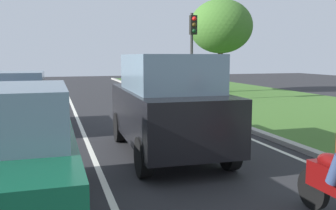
{
  "coord_description": "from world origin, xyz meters",
  "views": [
    {
      "loc": [
        -1.51,
        1.27,
        2.24
      ],
      "look_at": [
        0.84,
        8.9,
        1.2
      ],
      "focal_mm": 40.18,
      "sensor_mm": 36.0,
      "label": 1
    }
  ],
  "objects_px": {
    "car_hatchback_far": "(19,101)",
    "tree_roadside_far": "(221,27)",
    "car_sedan_left_lane": "(7,157)",
    "traffic_light_near_right": "(193,41)",
    "car_suv_ahead": "(167,104)"
  },
  "relations": [
    {
      "from": "car_suv_ahead",
      "to": "traffic_light_near_right",
      "type": "bearing_deg",
      "value": 67.38
    },
    {
      "from": "car_sedan_left_lane",
      "to": "traffic_light_near_right",
      "type": "relative_size",
      "value": 1.01
    },
    {
      "from": "car_suv_ahead",
      "to": "car_sedan_left_lane",
      "type": "distance_m",
      "value": 4.19
    },
    {
      "from": "car_suv_ahead",
      "to": "car_hatchback_far",
      "type": "xyz_separation_m",
      "value": [
        -3.46,
        4.06,
        -0.28
      ]
    },
    {
      "from": "car_sedan_left_lane",
      "to": "tree_roadside_far",
      "type": "distance_m",
      "value": 19.14
    },
    {
      "from": "car_sedan_left_lane",
      "to": "traffic_light_near_right",
      "type": "distance_m",
      "value": 13.89
    },
    {
      "from": "car_suv_ahead",
      "to": "car_hatchback_far",
      "type": "relative_size",
      "value": 1.22
    },
    {
      "from": "car_hatchback_far",
      "to": "tree_roadside_far",
      "type": "height_order",
      "value": "tree_roadside_far"
    },
    {
      "from": "car_hatchback_far",
      "to": "traffic_light_near_right",
      "type": "bearing_deg",
      "value": 33.95
    },
    {
      "from": "car_hatchback_far",
      "to": "traffic_light_near_right",
      "type": "distance_m",
      "value": 9.17
    },
    {
      "from": "car_suv_ahead",
      "to": "car_hatchback_far",
      "type": "bearing_deg",
      "value": 131.97
    },
    {
      "from": "car_suv_ahead",
      "to": "tree_roadside_far",
      "type": "xyz_separation_m",
      "value": [
        7.33,
        12.94,
        2.83
      ]
    },
    {
      "from": "car_suv_ahead",
      "to": "traffic_light_near_right",
      "type": "distance_m",
      "value": 9.97
    },
    {
      "from": "traffic_light_near_right",
      "to": "tree_roadside_far",
      "type": "relative_size",
      "value": 0.76
    },
    {
      "from": "car_sedan_left_lane",
      "to": "tree_roadside_far",
      "type": "bearing_deg",
      "value": 56.7
    }
  ]
}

